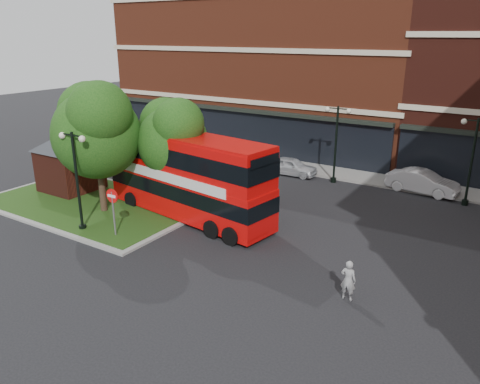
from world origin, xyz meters
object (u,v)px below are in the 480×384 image
Objects in this scene: car_silver at (291,166)px; woman at (348,280)px; bus at (187,171)px; car_white at (422,182)px.

woman is at bearing -148.42° from car_silver.
car_white is at bearing 56.79° from bus.
woman is 14.18m from car_white.
bus is at bearing 144.77° from car_white.
car_white is (8.51, 0.91, 0.09)m from car_silver.
woman is at bearing -171.69° from car_white.
woman is 0.44× the size of car_silver.
woman is 16.01m from car_silver.
bus is 6.64× the size of woman.
bus is at bearing -19.47° from woman.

